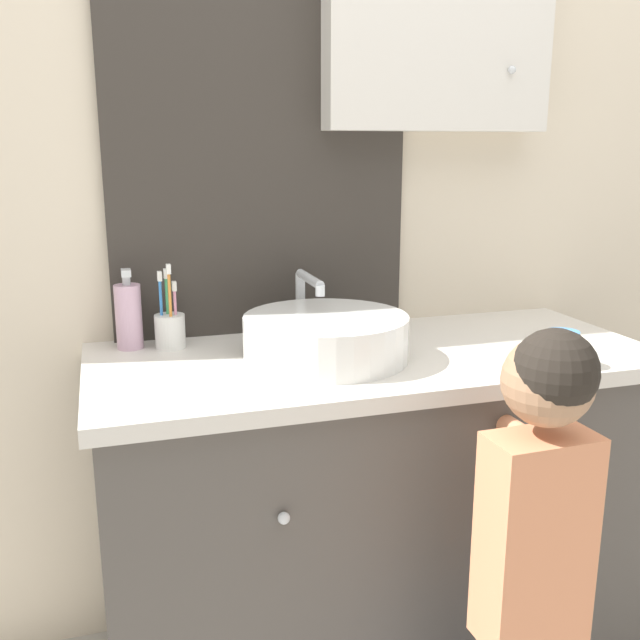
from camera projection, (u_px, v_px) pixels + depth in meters
name	position (u px, v px, depth m)	size (l,w,h in m)	color
wall_back	(337.00, 143.00, 1.82)	(3.20, 0.18, 2.50)	beige
vanity_counter	(373.00, 510.00, 1.74)	(1.30, 0.57, 0.81)	#4C4742
sink_basin	(326.00, 336.00, 1.59)	(0.37, 0.42, 0.17)	white
toothbrush_holder	(170.00, 328.00, 1.67)	(0.07, 0.07, 0.20)	silver
soap_dispenser	(129.00, 315.00, 1.66)	(0.06, 0.06, 0.19)	#CCA3BC
child_figure	(535.00, 537.00, 1.29)	(0.20, 0.47, 0.98)	slate
drinking_cup	(562.00, 349.00, 1.53)	(0.07, 0.07, 0.08)	#4789D1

